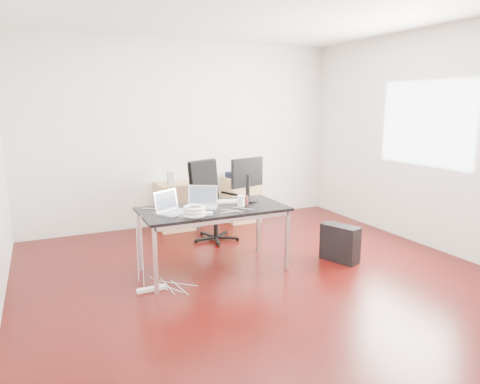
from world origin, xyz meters
name	(u,v)px	position (x,y,z in m)	size (l,w,h in m)	color
room_shell	(266,149)	(0.04, 0.00, 1.40)	(5.00, 5.00, 5.00)	#310705
desk	(213,212)	(-0.39, 0.43, 0.68)	(1.60, 0.80, 0.73)	black
office_chair	(211,196)	(0.01, 1.52, 0.61)	(0.62, 0.63, 1.08)	black
filing_cabinet_left	(175,206)	(-0.30, 2.23, 0.35)	(0.50, 0.50, 0.70)	tan
filing_cabinet_right	(241,199)	(0.81, 2.23, 0.35)	(0.50, 0.50, 0.70)	tan
pc_tower	(340,243)	(1.09, 0.06, 0.22)	(0.20, 0.45, 0.44)	black
wastebasket	(193,218)	(-0.03, 2.18, 0.14)	(0.24, 0.24, 0.28)	black
power_strip	(152,289)	(-1.16, 0.18, 0.02)	(0.30, 0.06, 0.04)	white
laptop_left	(172,208)	(-0.87, 0.39, 0.79)	(0.41, 0.39, 0.23)	silver
laptop_right	(203,202)	(-0.48, 0.49, 0.79)	(0.41, 0.38, 0.23)	silver
monitor	(247,177)	(0.10, 0.57, 1.01)	(0.45, 0.26, 0.51)	black
keyboard	(227,202)	(-0.15, 0.60, 0.74)	(0.44, 0.14, 0.02)	white
cup_white	(241,201)	(-0.08, 0.36, 0.79)	(0.08, 0.08, 0.12)	white
cup_brown	(245,200)	(-0.01, 0.40, 0.78)	(0.08, 0.08, 0.10)	#52221C
cable_coil	(194,211)	(-0.70, 0.16, 0.78)	(0.24, 0.24, 0.11)	white
power_adapter	(209,213)	(-0.54, 0.16, 0.74)	(0.07, 0.07, 0.03)	white
speaker	(170,178)	(-0.36, 2.19, 0.79)	(0.09, 0.08, 0.18)	#9E9E9E
navy_garment	(237,175)	(0.76, 2.28, 0.74)	(0.30, 0.24, 0.09)	black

